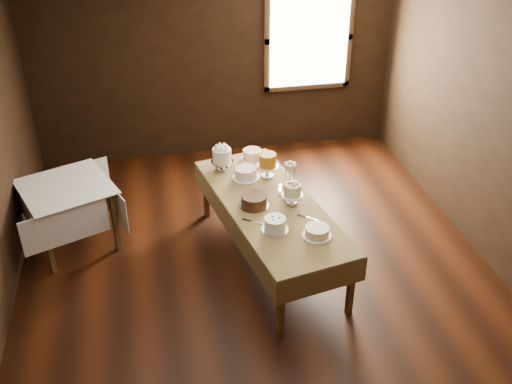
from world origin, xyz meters
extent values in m
cube|color=black|center=(0.00, 0.00, 0.00)|extent=(5.00, 6.00, 0.01)
cube|color=beige|center=(0.00, 0.00, 2.80)|extent=(5.00, 6.00, 0.01)
cube|color=black|center=(0.00, 3.00, 1.40)|extent=(5.00, 0.02, 2.80)
cube|color=black|center=(2.50, 0.00, 1.40)|extent=(0.02, 6.00, 2.80)
cube|color=#FFEABF|center=(1.30, 2.94, 1.60)|extent=(1.10, 0.05, 1.30)
cube|color=#50361E|center=(0.03, -0.82, 0.32)|extent=(0.07, 0.07, 0.65)
cube|color=#50361E|center=(-0.40, 1.30, 0.32)|extent=(0.07, 0.07, 0.65)
cube|color=#50361E|center=(0.75, -0.68, 0.32)|extent=(0.07, 0.07, 0.65)
cube|color=#50361E|center=(0.33, 1.44, 0.32)|extent=(0.07, 0.07, 0.65)
cube|color=#50361E|center=(0.18, 0.31, 0.69)|extent=(1.28, 2.39, 0.04)
cube|color=olive|center=(0.18, 0.31, 0.72)|extent=(1.35, 2.46, 0.01)
cube|color=#50361E|center=(-2.14, 0.54, 0.36)|extent=(0.07, 0.07, 0.72)
cube|color=#50361E|center=(-2.41, 1.22, 0.36)|extent=(0.07, 0.07, 0.72)
cube|color=#50361E|center=(-1.46, 0.81, 0.36)|extent=(0.07, 0.07, 0.72)
cube|color=#50361E|center=(-1.73, 1.49, 0.36)|extent=(0.07, 0.07, 0.72)
cube|color=#50361E|center=(-1.94, 1.02, 0.74)|extent=(1.08, 1.08, 0.04)
cube|color=white|center=(-1.94, 1.02, 0.76)|extent=(1.19, 1.19, 0.01)
cylinder|color=silver|center=(-0.21, 1.14, 0.78)|extent=(0.26, 0.26, 0.12)
cylinder|color=white|center=(-0.21, 1.14, 0.92)|extent=(0.30, 0.30, 0.15)
cylinder|color=white|center=(0.18, 1.29, 0.73)|extent=(0.28, 0.28, 0.01)
cylinder|color=#CCAB88|center=(0.18, 1.29, 0.79)|extent=(0.30, 0.30, 0.12)
cylinder|color=white|center=(0.02, 0.88, 0.73)|extent=(0.31, 0.31, 0.01)
cylinder|color=white|center=(0.02, 0.88, 0.78)|extent=(0.32, 0.32, 0.10)
cylinder|color=white|center=(0.27, 0.87, 0.79)|extent=(0.26, 0.26, 0.14)
cylinder|color=#B36E19|center=(0.27, 0.87, 0.94)|extent=(0.26, 0.26, 0.15)
cylinder|color=silver|center=(0.00, 0.30, 0.73)|extent=(0.32, 0.32, 0.01)
cylinder|color=#3D1F0C|center=(0.00, 0.30, 0.79)|extent=(0.37, 0.37, 0.11)
cylinder|color=white|center=(0.40, 0.28, 0.78)|extent=(0.23, 0.23, 0.11)
cylinder|color=beige|center=(0.40, 0.28, 0.90)|extent=(0.21, 0.21, 0.12)
cylinder|color=silver|center=(0.11, -0.17, 0.73)|extent=(0.27, 0.27, 0.01)
cylinder|color=white|center=(0.11, -0.17, 0.79)|extent=(0.30, 0.30, 0.12)
cylinder|color=white|center=(0.49, -0.34, 0.73)|extent=(0.28, 0.28, 0.01)
cylinder|color=beige|center=(0.49, -0.34, 0.78)|extent=(0.32, 0.32, 0.09)
cube|color=silver|center=(0.28, 0.05, 0.72)|extent=(0.22, 0.15, 0.01)
cube|color=silver|center=(0.53, -0.05, 0.72)|extent=(0.20, 0.17, 0.01)
cube|color=silver|center=(0.10, 0.60, 0.72)|extent=(0.10, 0.24, 0.01)
cube|color=silver|center=(0.35, 0.59, 0.72)|extent=(0.09, 0.24, 0.01)
cube|color=silver|center=(-0.02, -0.01, 0.72)|extent=(0.22, 0.15, 0.01)
imported|color=#2D2823|center=(0.43, 0.51, 0.79)|extent=(0.15, 0.15, 0.15)
camera|label=1|loc=(-1.00, -4.74, 4.05)|focal=41.40mm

